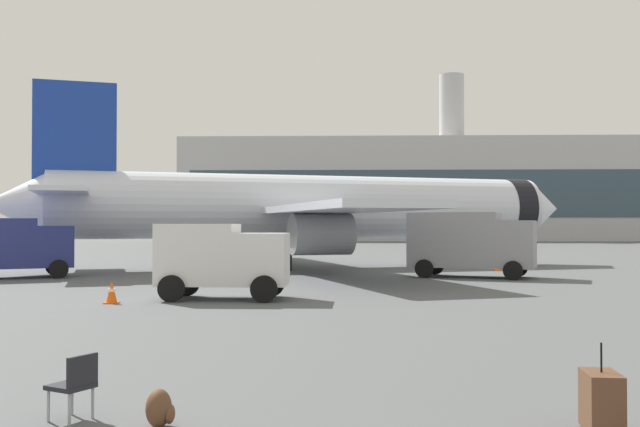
% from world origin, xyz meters
% --- Properties ---
extents(airplane_at_gate, '(34.84, 31.85, 10.50)m').
position_xyz_m(airplane_at_gate, '(-2.00, 39.54, 3.66)').
color(airplane_at_gate, silver).
rests_on(airplane_at_gate, ground).
extents(service_truck, '(5.28, 4.17, 2.90)m').
position_xyz_m(service_truck, '(-15.61, 30.82, 1.61)').
color(service_truck, navy).
rests_on(service_truck, ground).
extents(fuel_truck, '(6.46, 4.28, 3.20)m').
position_xyz_m(fuel_truck, '(6.45, 32.02, 1.77)').
color(fuel_truck, gray).
rests_on(fuel_truck, ground).
extents(cargo_van, '(4.44, 2.41, 2.60)m').
position_xyz_m(cargo_van, '(-4.03, 21.16, 1.45)').
color(cargo_van, white).
rests_on(cargo_van, ground).
extents(safety_cone_near, '(0.44, 0.44, 0.75)m').
position_xyz_m(safety_cone_near, '(-7.38, 19.72, 0.37)').
color(safety_cone_near, '#F2590C').
rests_on(safety_cone_near, ground).
extents(safety_cone_mid, '(0.44, 0.44, 0.65)m').
position_xyz_m(safety_cone_mid, '(8.89, 37.03, 0.32)').
color(safety_cone_mid, '#F2590C').
rests_on(safety_cone_mid, ground).
extents(rolling_suitcase, '(0.45, 0.67, 1.10)m').
position_xyz_m(rolling_suitcase, '(3.27, 5.61, 0.39)').
color(rolling_suitcase, brown).
rests_on(rolling_suitcase, ground).
extents(traveller_backpack, '(0.36, 0.40, 0.48)m').
position_xyz_m(traveller_backpack, '(-2.16, 5.70, 0.23)').
color(traveller_backpack, brown).
rests_on(traveller_backpack, ground).
extents(gate_chair, '(0.65, 0.65, 0.86)m').
position_xyz_m(gate_chair, '(-3.33, 5.95, 0.50)').
color(gate_chair, black).
rests_on(gate_chair, ground).
extents(terminal_building, '(88.72, 17.73, 29.67)m').
position_xyz_m(terminal_building, '(16.69, 123.74, 8.96)').
color(terminal_building, '#B2B2B7').
rests_on(terminal_building, ground).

